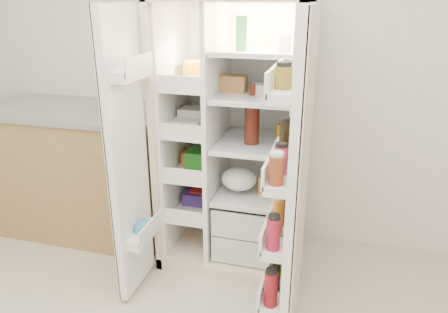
# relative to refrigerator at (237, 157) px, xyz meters

# --- Properties ---
(wall_back) EXTENTS (4.00, 0.02, 2.70)m
(wall_back) POSITION_rel_refrigerator_xyz_m (-0.03, 0.35, 0.61)
(wall_back) COLOR white
(wall_back) RESTS_ON floor
(refrigerator) EXTENTS (0.92, 0.70, 1.80)m
(refrigerator) POSITION_rel_refrigerator_xyz_m (0.00, 0.00, 0.00)
(refrigerator) COLOR beige
(refrigerator) RESTS_ON floor
(freezer_door) EXTENTS (0.15, 0.40, 1.72)m
(freezer_door) POSITION_rel_refrigerator_xyz_m (-0.51, -0.60, 0.15)
(freezer_door) COLOR white
(freezer_door) RESTS_ON floor
(fridge_door) EXTENTS (0.17, 0.58, 1.72)m
(fridge_door) POSITION_rel_refrigerator_xyz_m (0.47, -0.70, 0.13)
(fridge_door) COLOR white
(fridge_door) RESTS_ON floor
(kitchen_counter) EXTENTS (1.39, 0.74, 1.01)m
(kitchen_counter) POSITION_rel_refrigerator_xyz_m (-1.23, 0.01, -0.24)
(kitchen_counter) COLOR #9F7B4F
(kitchen_counter) RESTS_ON floor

